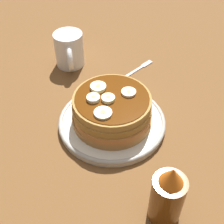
# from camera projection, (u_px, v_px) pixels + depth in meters

# --- Properties ---
(ground_plane) EXTENTS (1.40, 1.40, 0.03)m
(ground_plane) POSITION_uv_depth(u_px,v_px,m) (112.00, 129.00, 0.67)
(ground_plane) COLOR brown
(plate) EXTENTS (0.23, 0.23, 0.02)m
(plate) POSITION_uv_depth(u_px,v_px,m) (112.00, 122.00, 0.66)
(plate) COLOR silver
(plate) RESTS_ON ground_plane
(pancake_stack) EXTENTS (0.18, 0.18, 0.06)m
(pancake_stack) POSITION_uv_depth(u_px,v_px,m) (112.00, 109.00, 0.63)
(pancake_stack) COLOR #AF7940
(pancake_stack) RESTS_ON plate
(banana_slice_0) EXTENTS (0.03, 0.03, 0.01)m
(banana_slice_0) POSITION_uv_depth(u_px,v_px,m) (108.00, 99.00, 0.60)
(banana_slice_0) COLOR #F1F2B5
(banana_slice_0) RESTS_ON pancake_stack
(banana_slice_1) EXTENTS (0.03, 0.03, 0.01)m
(banana_slice_1) POSITION_uv_depth(u_px,v_px,m) (93.00, 97.00, 0.61)
(banana_slice_1) COLOR #F7F3C0
(banana_slice_1) RESTS_ON pancake_stack
(banana_slice_2) EXTENTS (0.03, 0.03, 0.01)m
(banana_slice_2) POSITION_uv_depth(u_px,v_px,m) (129.00, 93.00, 0.62)
(banana_slice_2) COLOR #F8E4C0
(banana_slice_2) RESTS_ON pancake_stack
(banana_slice_3) EXTENTS (0.03, 0.03, 0.01)m
(banana_slice_3) POSITION_uv_depth(u_px,v_px,m) (98.00, 87.00, 0.63)
(banana_slice_3) COLOR #F7F3B8
(banana_slice_3) RESTS_ON pancake_stack
(banana_slice_4) EXTENTS (0.04, 0.04, 0.01)m
(banana_slice_4) POSITION_uv_depth(u_px,v_px,m) (103.00, 113.00, 0.57)
(banana_slice_4) COLOR #F7EDC5
(banana_slice_4) RESTS_ON pancake_stack
(coffee_mug) EXTENTS (0.11, 0.08, 0.09)m
(coffee_mug) POSITION_uv_depth(u_px,v_px,m) (69.00, 50.00, 0.80)
(coffee_mug) COLOR white
(coffee_mug) RESTS_ON ground_plane
(fork) EXTENTS (0.08, 0.11, 0.01)m
(fork) POSITION_uv_depth(u_px,v_px,m) (137.00, 69.00, 0.81)
(fork) COLOR silver
(fork) RESTS_ON ground_plane
(syrup_bottle) EXTENTS (0.05, 0.05, 0.13)m
(syrup_bottle) POSITION_uv_depth(u_px,v_px,m) (167.00, 196.00, 0.47)
(syrup_bottle) COLOR brown
(syrup_bottle) RESTS_ON ground_plane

